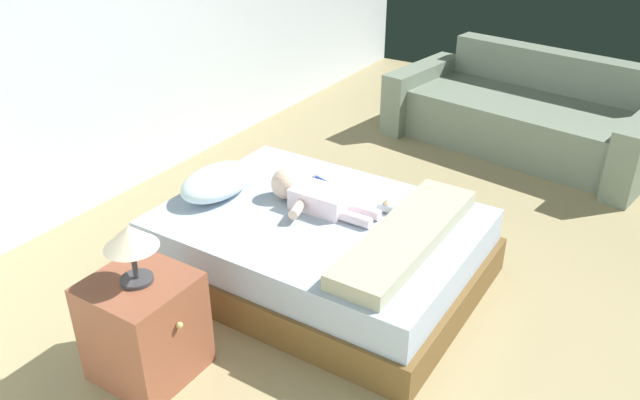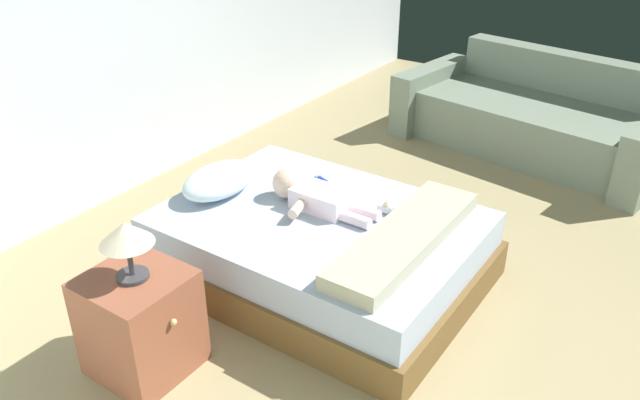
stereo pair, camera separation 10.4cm
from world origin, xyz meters
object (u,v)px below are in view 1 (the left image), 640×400
object	(u,v)px
pillow	(217,182)
lamp	(130,240)
baby	(312,195)
nightstand	(145,327)
bed	(320,247)
baby_bottle	(386,207)
couch	(526,116)
toothbrush	(320,179)

from	to	relation	value
pillow	lamp	bearing A→B (deg)	-158.83
baby	nightstand	xyz separation A→B (m)	(-1.15, 0.16, -0.21)
bed	baby	bearing A→B (deg)	53.42
pillow	baby_bottle	size ratio (longest dim) A/B	5.27
baby	lamp	bearing A→B (deg)	172.09
pillow	baby_bottle	world-z (taller)	pillow
bed	couch	world-z (taller)	couch
pillow	couch	bearing A→B (deg)	-21.95
bed	nightstand	size ratio (longest dim) A/B	3.40
couch	toothbrush	bearing A→B (deg)	163.19
nightstand	baby_bottle	world-z (taller)	nightstand
bed	nightstand	bearing A→B (deg)	166.10
lamp	baby_bottle	world-z (taller)	lamp
toothbrush	nightstand	distance (m)	1.46
bed	lamp	distance (m)	1.23
baby	nightstand	world-z (taller)	baby
lamp	baby_bottle	xyz separation A→B (m)	(1.31, -0.55, -0.29)
baby	couch	bearing A→B (deg)	-11.98
bed	baby	distance (m)	0.30
pillow	toothbrush	world-z (taller)	pillow
toothbrush	pillow	bearing A→B (deg)	139.40
nightstand	couch	bearing A→B (deg)	-10.68
toothbrush	couch	distance (m)	2.24
baby_bottle	baby	bearing A→B (deg)	111.45
bed	toothbrush	distance (m)	0.49
pillow	baby	size ratio (longest dim) A/B	0.77
toothbrush	nightstand	bearing A→B (deg)	178.80
pillow	baby	bearing A→B (deg)	-71.56
bed	couch	size ratio (longest dim) A/B	0.79
baby	lamp	world-z (taller)	lamp
toothbrush	baby_bottle	bearing A→B (deg)	-105.25
lamp	nightstand	bearing A→B (deg)	-90.00
bed	baby	world-z (taller)	baby
nightstand	pillow	bearing A→B (deg)	21.18
pillow	nightstand	size ratio (longest dim) A/B	1.01
pillow	couch	world-z (taller)	couch
toothbrush	couch	bearing A→B (deg)	-16.81
lamp	bed	bearing A→B (deg)	-13.91
pillow	lamp	distance (m)	1.07
lamp	couch	bearing A→B (deg)	-10.68
toothbrush	couch	xyz separation A→B (m)	(2.14, -0.65, -0.15)
bed	baby_bottle	xyz separation A→B (m)	(0.23, -0.29, 0.24)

